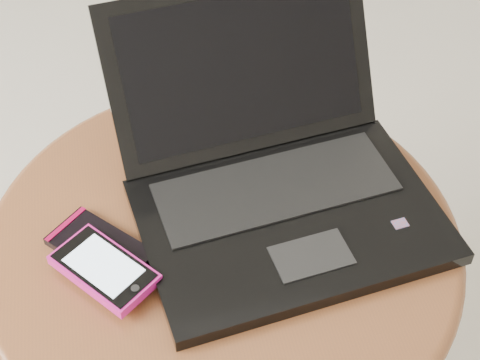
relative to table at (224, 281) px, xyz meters
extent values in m
plane|color=beige|center=(0.07, 0.10, -0.37)|extent=(4.00, 4.00, 0.00)
cylinder|color=brown|center=(0.00, 0.00, -0.13)|extent=(0.09, 0.09, 0.41)
cylinder|color=brown|center=(0.00, 0.00, 0.09)|extent=(0.56, 0.56, 0.03)
torus|color=brown|center=(0.00, 0.00, 0.09)|extent=(0.59, 0.59, 0.03)
cube|color=black|center=(0.08, -0.01, 0.11)|extent=(0.39, 0.30, 0.02)
cube|color=black|center=(0.08, 0.04, 0.12)|extent=(0.31, 0.15, 0.00)
cube|color=black|center=(0.09, -0.07, 0.12)|extent=(0.10, 0.07, 0.00)
cube|color=red|center=(0.21, -0.04, 0.12)|extent=(0.02, 0.02, 0.00)
cube|color=black|center=(0.06, 0.17, 0.22)|extent=(0.36, 0.16, 0.20)
cube|color=black|center=(0.06, 0.17, 0.22)|extent=(0.32, 0.13, 0.16)
cube|color=black|center=(-0.15, 0.00, 0.11)|extent=(0.13, 0.13, 0.01)
cube|color=#A2083B|center=(-0.19, 0.04, 0.11)|extent=(0.05, 0.05, 0.00)
cube|color=#DB1A90|center=(-0.14, -0.04, 0.12)|extent=(0.13, 0.14, 0.01)
cube|color=black|center=(-0.14, -0.04, 0.12)|extent=(0.12, 0.13, 0.00)
cube|color=silver|center=(-0.14, -0.04, 0.13)|extent=(0.09, 0.10, 0.00)
cylinder|color=black|center=(-0.11, -0.08, 0.13)|extent=(0.01, 0.01, 0.00)
camera|label=1|loc=(-0.09, -0.57, 0.79)|focal=55.16mm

